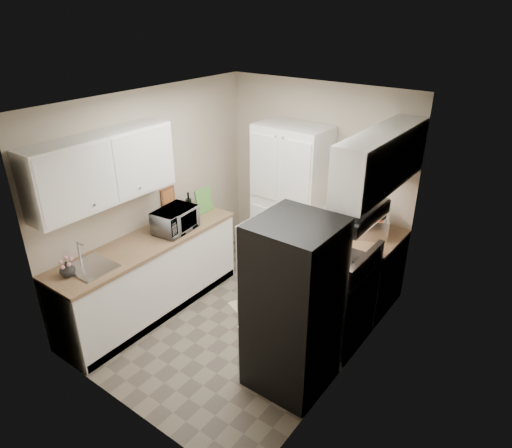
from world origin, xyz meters
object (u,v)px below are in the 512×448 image
(electric_range, at_px, (335,300))
(toaster_oven, at_px, (373,224))
(microwave, at_px, (175,220))
(refrigerator, at_px, (293,307))
(wine_bottle, at_px, (189,206))
(pantry_cabinet, at_px, (290,202))

(electric_range, bearing_deg, toaster_oven, 90.55)
(microwave, bearing_deg, refrigerator, -107.24)
(microwave, distance_m, toaster_oven, 2.28)
(wine_bottle, height_order, toaster_oven, wine_bottle)
(electric_range, relative_size, microwave, 2.27)
(electric_range, xyz_separation_m, microwave, (-1.88, -0.44, 0.58))
(pantry_cabinet, relative_size, microwave, 4.02)
(microwave, xyz_separation_m, toaster_oven, (1.88, 1.29, -0.02))
(wine_bottle, bearing_deg, pantry_cabinet, 48.81)
(electric_range, height_order, refrigerator, refrigerator)
(pantry_cabinet, distance_m, refrigerator, 2.07)
(pantry_cabinet, bearing_deg, microwave, -117.42)
(electric_range, distance_m, microwave, 2.02)
(refrigerator, xyz_separation_m, toaster_oven, (0.03, 1.65, 0.19))
(pantry_cabinet, height_order, refrigerator, pantry_cabinet)
(refrigerator, distance_m, toaster_oven, 1.66)
(pantry_cabinet, height_order, wine_bottle, pantry_cabinet)
(electric_range, relative_size, toaster_oven, 2.72)
(refrigerator, bearing_deg, toaster_oven, 89.08)
(pantry_cabinet, xyz_separation_m, refrigerator, (1.14, -1.73, -0.15))
(refrigerator, xyz_separation_m, microwave, (-1.85, 0.36, 0.21))
(toaster_oven, bearing_deg, electric_range, -112.84)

